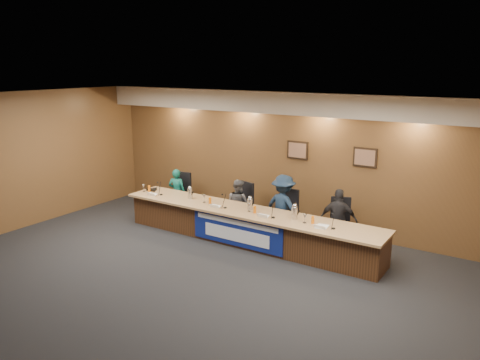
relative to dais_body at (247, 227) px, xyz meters
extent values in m
plane|color=black|center=(0.00, -2.40, -0.35)|extent=(10.00, 10.00, 0.00)
cube|color=silver|center=(0.00, -2.40, 2.85)|extent=(10.00, 8.00, 0.04)
cube|color=brown|center=(0.00, 1.60, 1.25)|extent=(10.00, 0.04, 3.20)
cube|color=brown|center=(-5.00, -2.40, 1.25)|extent=(0.04, 8.00, 3.20)
cube|color=beige|center=(0.00, 1.35, 2.60)|extent=(10.00, 0.50, 0.50)
cube|color=#3E2412|center=(0.00, 0.00, 0.00)|extent=(6.00, 0.80, 0.70)
cube|color=#9F794E|center=(0.00, -0.05, 0.38)|extent=(6.10, 0.95, 0.05)
cube|color=navy|center=(0.00, -0.41, 0.03)|extent=(2.20, 0.02, 0.65)
cube|color=silver|center=(0.00, -0.43, 0.23)|extent=(2.00, 0.01, 0.10)
cube|color=silver|center=(0.00, -0.43, -0.05)|extent=(1.60, 0.01, 0.28)
cube|color=black|center=(0.40, 1.57, 1.50)|extent=(0.52, 0.04, 0.42)
cube|color=black|center=(2.00, 1.57, 1.50)|extent=(0.52, 0.04, 0.42)
imported|color=#0E5549|center=(-2.54, 0.66, 0.26)|extent=(0.51, 0.42, 1.22)
imported|color=#4F4F54|center=(-0.66, 0.66, 0.25)|extent=(0.64, 0.54, 1.19)
imported|color=#122339|center=(0.53, 0.66, 0.38)|extent=(1.01, 0.68, 1.45)
imported|color=black|center=(1.82, 0.66, 0.31)|extent=(0.82, 0.47, 1.32)
cube|color=black|center=(-2.54, 0.76, 0.13)|extent=(0.50, 0.50, 0.08)
cube|color=black|center=(-0.66, 0.76, 0.13)|extent=(0.58, 0.58, 0.08)
cube|color=black|center=(0.53, 0.76, 0.13)|extent=(0.50, 0.50, 0.08)
cube|color=black|center=(1.82, 0.76, 0.13)|extent=(0.62, 0.62, 0.08)
cube|color=white|center=(-2.50, -0.32, 0.45)|extent=(0.24, 0.08, 0.10)
cylinder|color=black|center=(-2.35, -0.13, 0.41)|extent=(0.07, 0.07, 0.02)
cylinder|color=orange|center=(-2.80, -0.06, 0.47)|extent=(0.06, 0.06, 0.15)
cylinder|color=silver|center=(-2.92, -0.13, 0.49)|extent=(0.08, 0.08, 0.18)
cube|color=white|center=(-0.67, -0.28, 0.45)|extent=(0.24, 0.08, 0.10)
cylinder|color=black|center=(-0.46, -0.16, 0.41)|extent=(0.07, 0.07, 0.02)
cylinder|color=orange|center=(-0.92, -0.10, 0.47)|extent=(0.06, 0.06, 0.15)
cylinder|color=silver|center=(-1.10, -0.07, 0.49)|extent=(0.08, 0.08, 0.18)
cube|color=white|center=(0.55, -0.29, 0.45)|extent=(0.24, 0.08, 0.10)
cylinder|color=black|center=(0.74, -0.18, 0.41)|extent=(0.07, 0.07, 0.02)
cylinder|color=orange|center=(0.26, -0.11, 0.47)|extent=(0.06, 0.06, 0.15)
cylinder|color=silver|center=(0.11, -0.10, 0.49)|extent=(0.08, 0.08, 0.18)
cube|color=white|center=(1.80, -0.28, 0.45)|extent=(0.24, 0.08, 0.10)
cylinder|color=black|center=(2.03, -0.14, 0.41)|extent=(0.07, 0.07, 0.02)
cylinder|color=orange|center=(1.56, -0.06, 0.47)|extent=(0.06, 0.06, 0.15)
cylinder|color=silver|center=(1.42, -0.12, 0.49)|extent=(0.08, 0.08, 0.18)
cylinder|color=silver|center=(-1.56, 0.00, 0.52)|extent=(0.11, 0.11, 0.24)
cylinder|color=silver|center=(0.04, 0.06, 0.52)|extent=(0.12, 0.12, 0.23)
cylinder|color=silver|center=(1.14, -0.01, 0.53)|extent=(0.13, 0.13, 0.25)
cylinder|color=black|center=(-2.79, 0.05, 0.43)|extent=(0.32, 0.32, 0.05)
cube|color=white|center=(1.79, -0.14, 0.40)|extent=(0.26, 0.33, 0.01)
camera|label=1|loc=(5.10, -8.14, 3.43)|focal=35.00mm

